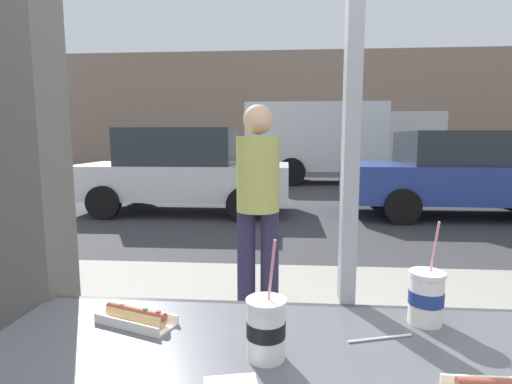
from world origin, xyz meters
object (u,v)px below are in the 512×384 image
Objects in this scene: hotdog_tray_near at (136,316)px; parked_car_white at (183,170)px; soda_cup_right at (266,328)px; soda_cup_left at (426,296)px; parked_car_blue at (465,173)px; box_truck at (337,139)px; pedestrian at (258,199)px.

parked_car_white reaches higher than hotdog_tray_near.
soda_cup_right is at bearing -73.64° from parked_car_white.
soda_cup_right is at bearing -153.82° from soda_cup_left.
parked_car_white reaches higher than soda_cup_right.
soda_cup_left is at bearing -69.63° from parked_car_white.
box_truck reaches higher than parked_car_blue.
parked_car_blue is at bearing 63.55° from soda_cup_right.
parked_car_white is at bearing -123.34° from box_truck.
parked_car_white reaches higher than parked_car_blue.
box_truck reaches higher than pedestrian.
soda_cup_right is 0.07× the size of parked_car_blue.
hotdog_tray_near is at bearing 158.25° from soda_cup_right.
soda_cup_left reaches higher than hotdog_tray_near.
box_truck is (3.84, 5.84, 0.62)m from parked_car_white.
box_truck reaches higher than hotdog_tray_near.
hotdog_tray_near is at bearing -175.31° from soda_cup_left.
parked_car_white reaches higher than soda_cup_left.
soda_cup_left is at bearing -95.83° from box_truck.
soda_cup_right is at bearing -97.76° from box_truck.
soda_cup_left reaches higher than soda_cup_right.
soda_cup_left is 7.50m from parked_car_blue.
box_truck is at bearing 106.79° from parked_car_blue.
hotdog_tray_near is (-0.86, -0.07, -0.06)m from soda_cup_left.
pedestrian is at bearing 109.52° from soda_cup_left.
pedestrian is at bearing -69.33° from parked_car_white.
box_truck reaches higher than soda_cup_left.
hotdog_tray_near is (-0.40, 0.16, -0.06)m from soda_cup_right.
soda_cup_right is (-0.47, -0.23, -0.00)m from soda_cup_left.
soda_cup_left is 1.89m from pedestrian.
parked_car_blue reaches higher than soda_cup_right.
box_truck is at bearing 80.40° from hotdog_tray_near.
parked_car_white is (-2.54, 6.85, -0.18)m from soda_cup_left.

